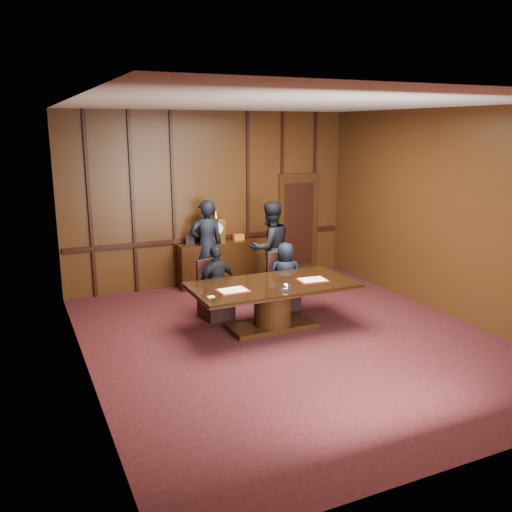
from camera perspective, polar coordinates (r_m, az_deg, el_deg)
The scene contains 13 objects.
room at distance 8.10m, azimuth 3.91°, elevation 3.05°, with size 7.00×7.04×3.50m.
sideboard at distance 11.12m, azimuth -4.17°, elevation -0.63°, with size 1.60×0.45×1.54m.
conference_table at distance 8.68m, azimuth 1.75°, elevation -4.48°, with size 2.62×1.32×0.76m.
folder_left at distance 8.22m, azimuth -2.45°, elevation -3.64°, with size 0.47×0.35×0.02m.
folder_right at distance 8.81m, azimuth 5.95°, elevation -2.51°, with size 0.49×0.37×0.02m.
inkstand at distance 8.21m, azimuth 3.16°, elevation -3.32°, with size 0.20×0.14×0.12m.
notepad at distance 7.93m, azimuth -4.77°, elevation -4.31°, with size 0.10×0.07×0.01m, color #F0E475.
chair_left at distance 9.27m, azimuth -4.32°, elevation -4.75°, with size 0.55×0.55×0.99m.
chair_right at distance 9.78m, azimuth 2.90°, elevation -3.76°, with size 0.53×0.53×0.99m.
signatory_left at distance 9.10m, azimuth -4.16°, elevation -2.87°, with size 0.74×0.31×1.26m, color black.
signatory_right at distance 9.62m, azimuth 3.12°, elevation -2.10°, with size 0.59×0.39×1.21m, color black.
witness_left at distance 10.80m, azimuth -5.21°, elevation 1.18°, with size 0.66×0.43×1.80m, color black.
witness_right at distance 10.49m, azimuth 1.48°, elevation 0.88°, with size 0.88×0.68×1.81m, color black.
Camera 1 is at (-3.75, -6.86, 3.17)m, focal length 38.00 mm.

